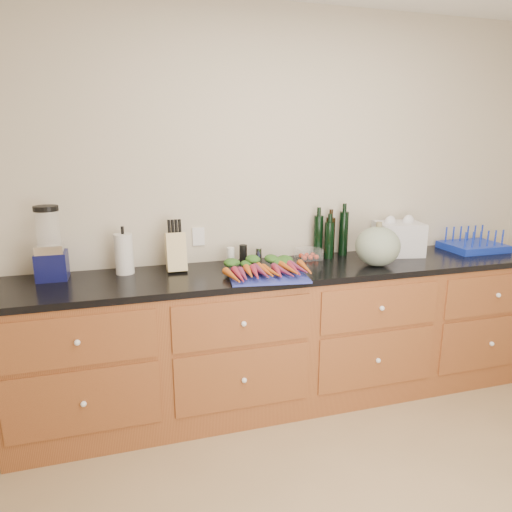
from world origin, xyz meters
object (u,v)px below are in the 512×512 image
object	(u,v)px
squash	(378,246)
tomato_box	(309,254)
cutting_board	(268,276)
blender_appliance	(50,248)
paper_towel	(124,254)
knife_block	(176,252)
dish_rack	(473,245)
carrots	(266,269)

from	to	relation	value
squash	tomato_box	bearing A→B (deg)	142.33
cutting_board	blender_appliance	world-z (taller)	blender_appliance
paper_towel	knife_block	size ratio (longest dim) A/B	1.04
squash	blender_appliance	distance (m)	2.04
blender_appliance	dish_rack	size ratio (longest dim) A/B	1.06
paper_towel	tomato_box	distance (m)	1.24
cutting_board	knife_block	size ratio (longest dim) A/B	1.92
blender_appliance	carrots	bearing A→B (deg)	-12.61
squash	paper_towel	size ratio (longest dim) A/B	1.16
carrots	dish_rack	bearing A→B (deg)	6.71
carrots	knife_block	xyz separation A→B (m)	(-0.52, 0.26, 0.08)
cutting_board	dish_rack	size ratio (longest dim) A/B	1.12
carrots	blender_appliance	bearing A→B (deg)	167.39
dish_rack	knife_block	bearing A→B (deg)	178.45
carrots	knife_block	size ratio (longest dim) A/B	2.07
knife_block	cutting_board	bearing A→B (deg)	-30.22
blender_appliance	knife_block	world-z (taller)	blender_appliance
carrots	squash	world-z (taller)	squash
carrots	tomato_box	bearing A→B (deg)	35.66
carrots	paper_towel	distance (m)	0.88
carrots	squash	bearing A→B (deg)	0.55
carrots	knife_block	bearing A→B (deg)	153.11
carrots	tomato_box	size ratio (longest dim) A/B	3.04
cutting_board	carrots	world-z (taller)	carrots
cutting_board	knife_block	xyz separation A→B (m)	(-0.52, 0.30, 0.11)
blender_appliance	squash	bearing A→B (deg)	-7.65
paper_towel	knife_block	world-z (taller)	paper_towel
cutting_board	blender_appliance	bearing A→B (deg)	165.70
carrots	knife_block	distance (m)	0.58
paper_towel	carrots	bearing A→B (deg)	-18.70
dish_rack	cutting_board	bearing A→B (deg)	-172.01
squash	knife_block	xyz separation A→B (m)	(-1.29, 0.25, -0.01)
carrots	squash	size ratio (longest dim) A/B	1.72
tomato_box	knife_block	bearing A→B (deg)	-178.13
squash	tomato_box	size ratio (longest dim) A/B	1.77
squash	tomato_box	distance (m)	0.47
dish_rack	squash	bearing A→B (deg)	-168.31
knife_block	carrots	bearing A→B (deg)	-26.89
carrots	dish_rack	xyz separation A→B (m)	(1.71, 0.20, 0.00)
squash	cutting_board	bearing A→B (deg)	-176.58
cutting_board	squash	world-z (taller)	squash
paper_towel	dish_rack	xyz separation A→B (m)	(2.54, -0.08, -0.09)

